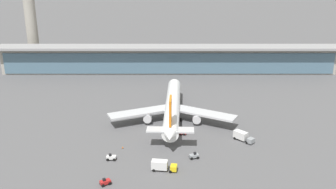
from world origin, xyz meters
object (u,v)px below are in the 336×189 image
Objects in this scene: service_truck_under_wing_red at (104,182)px; service_truck_on_taxiway_grey at (241,136)px; airliner_on_stand at (171,107)px; service_truck_by_tail_grey at (193,156)px; service_truck_at_far_stand_white at (110,157)px; safety_cone_alpha at (121,147)px; service_truck_mid_apron_yellow at (161,165)px; service_truck_near_nose_red at (178,132)px; control_tower at (28,10)px.

service_truck_on_taxiway_grey reaches higher than service_truck_under_wing_red.
service_truck_by_tail_grey is at bearing -78.49° from airliner_on_stand.
service_truck_under_wing_red is 13.76m from service_truck_at_far_stand_white.
airliner_on_stand is 88.95× the size of safety_cone_alpha.
service_truck_mid_apron_yellow is 12.04m from service_truck_by_tail_grey.
service_truck_at_far_stand_white is at bearing -138.59° from service_truck_near_nose_red.
service_truck_mid_apron_yellow is (-5.48, -24.89, 0.88)m from service_truck_near_nose_red.
service_truck_on_taxiway_grey is (41.98, 27.07, 0.82)m from service_truck_under_wing_red.
service_truck_on_taxiway_grey is at bearing 32.82° from service_truck_under_wing_red.
service_truck_on_taxiway_grey is at bearing 36.24° from service_truck_mid_apron_yellow.
safety_cone_alpha is (-16.37, -23.97, -4.91)m from airliner_on_stand.
service_truck_mid_apron_yellow is 2.34× the size of service_truck_by_tail_grey.
control_tower is at bearing 115.42° from service_truck_under_wing_red.
service_truck_mid_apron_yellow is (-3.34, -37.95, -3.53)m from airliner_on_stand.
service_truck_under_wing_red is 17.03m from service_truck_mid_apron_yellow.
safety_cone_alpha is (2.61, 7.72, -0.56)m from service_truck_at_far_stand_white.
control_tower is at bearing 122.19° from service_truck_mid_apron_yellow.
service_truck_mid_apron_yellow is 147.44m from control_tower.
airliner_on_stand is 37.19m from service_truck_at_far_stand_white.
service_truck_near_nose_red is at bearing 165.96° from service_truck_on_taxiway_grey.
service_truck_at_far_stand_white is 134.68m from control_tower.
control_tower is at bearing 133.61° from airliner_on_stand.
airliner_on_stand reaches higher than service_truck_near_nose_red.
service_truck_on_taxiway_grey is (21.23, -5.31, 0.88)m from service_truck_near_nose_red.
control_tower reaches higher than airliner_on_stand.
airliner_on_stand is 29.93m from service_truck_on_taxiway_grey.
airliner_on_stand is 13.95m from service_truck_near_nose_red.
control_tower is 129.50m from safety_cone_alpha.
service_truck_near_nose_red is at bearing 30.52° from safety_cone_alpha.
service_truck_by_tail_grey is at bearing 36.95° from service_truck_mid_apron_yellow.
safety_cone_alpha is at bearing 163.37° from service_truck_by_tail_grey.
safety_cone_alpha is at bearing 84.04° from service_truck_under_wing_red.
service_truck_by_tail_grey is 147.12m from control_tower.
safety_cone_alpha is (2.24, 21.48, -0.56)m from service_truck_under_wing_red.
service_truck_mid_apron_yellow is (15.27, 7.50, 0.82)m from service_truck_under_wing_red.
service_truck_near_nose_red is 1.01× the size of service_truck_on_taxiway_grey.
airliner_on_stand reaches higher than safety_cone_alpha.
safety_cone_alpha is (63.84, -108.15, -31.61)m from control_tower.
airliner_on_stand is 21.66× the size of service_truck_at_far_stand_white.
service_truck_mid_apron_yellow is 0.13× the size of control_tower.
safety_cone_alpha is at bearing -149.48° from service_truck_near_nose_red.
service_truck_on_taxiway_grey is 148.86m from control_tower.
airliner_on_stand is at bearing 84.97° from service_truck_mid_apron_yellow.
service_truck_near_nose_red is 0.92× the size of service_truck_mid_apron_yellow.
service_truck_near_nose_red is 21.49m from safety_cone_alpha.
service_truck_mid_apron_yellow is at bearing -102.41° from service_truck_near_nose_red.
service_truck_near_nose_red is (2.14, -13.06, -4.41)m from airliner_on_stand.
service_truck_under_wing_red is 4.76× the size of safety_cone_alpha.
service_truck_mid_apron_yellow is 33.12m from service_truck_on_taxiway_grey.
service_truck_on_taxiway_grey is at bearing -38.17° from airliner_on_stand.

